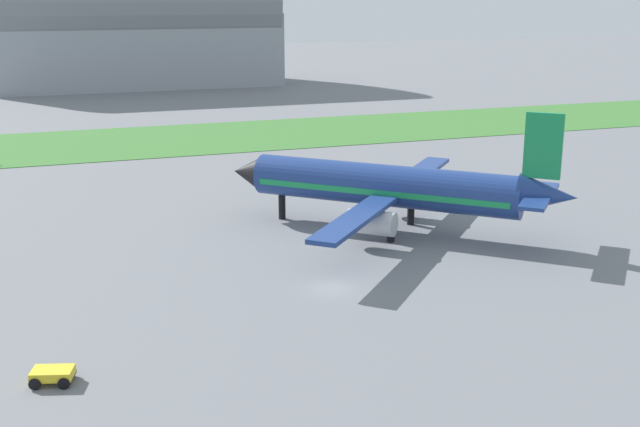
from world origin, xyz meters
name	(u,v)px	position (x,y,z in m)	size (l,w,h in m)	color
ground_plane	(331,287)	(0.00, 0.00, 0.00)	(600.00, 600.00, 0.00)	slate
grass_taxiway_strip	(178,139)	(0.00, 69.58, 0.04)	(360.00, 28.00, 0.08)	#3D7533
airplane_midfield_jet	(391,187)	(10.66, 12.37, 4.45)	(28.35, 27.55, 12.36)	navy
baggage_cart_near_gate	(53,374)	(-21.15, -9.54, 0.57)	(2.79, 2.37, 0.90)	yellow
hangar_distant	(135,19)	(3.92, 148.22, 16.16)	(67.51, 29.59, 35.01)	#9399A3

